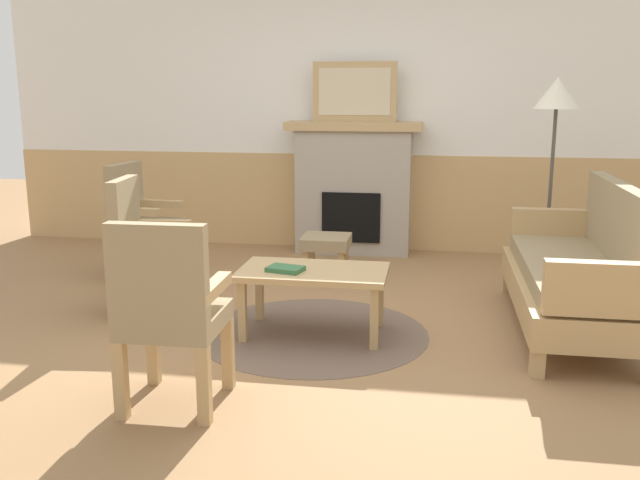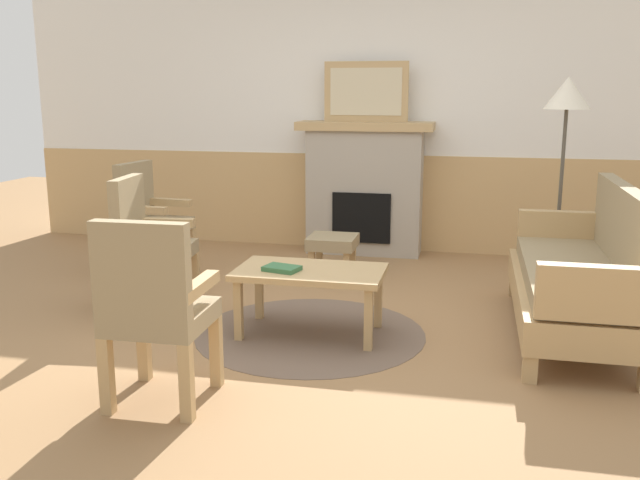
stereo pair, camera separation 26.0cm
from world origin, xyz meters
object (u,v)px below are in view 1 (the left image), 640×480
book_on_table (285,269)px  armchair_near_fireplace (140,216)px  fireplace (354,187)px  armchair_front_left (169,307)px  coffee_table (313,277)px  floor_lamp_by_couch (556,106)px  footstool (326,245)px  framed_picture (355,92)px  couch (578,273)px  armchair_by_window_left (144,241)px

book_on_table → armchair_near_fireplace: size_ratio=0.23×
fireplace → armchair_front_left: bearing=-97.8°
fireplace → coffee_table: bearing=-89.5°
fireplace → book_on_table: bearing=-93.4°
coffee_table → armchair_near_fireplace: 2.01m
fireplace → armchair_front_left: (-0.49, -3.59, -0.11)m
armchair_front_left → floor_lamp_by_couch: size_ratio=0.58×
book_on_table → footstool: size_ratio=0.56×
coffee_table → floor_lamp_by_couch: size_ratio=0.57×
coffee_table → armchair_front_left: bearing=-112.9°
framed_picture → couch: framed_picture is taller
coffee_table → book_on_table: size_ratio=4.31×
framed_picture → footstool: bearing=-96.9°
armchair_by_window_left → couch: bearing=2.8°
framed_picture → armchair_by_window_left: (-1.23, -2.18, -1.02)m
armchair_near_fireplace → armchair_front_left: size_ratio=1.00×
fireplace → footstool: fireplace is taller
framed_picture → fireplace: bearing=-90.0°
fireplace → floor_lamp_by_couch: bearing=-24.5°
book_on_table → floor_lamp_by_couch: size_ratio=0.13×
book_on_table → armchair_near_fireplace: (-1.51, 1.18, 0.08)m
armchair_front_left → book_on_table: bearing=73.2°
coffee_table → floor_lamp_by_couch: floor_lamp_by_couch is taller
coffee_table → footstool: coffee_table is taller
fireplace → floor_lamp_by_couch: (1.72, -0.79, 0.80)m
framed_picture → floor_lamp_by_couch: (1.72, -0.79, -0.11)m
footstool → armchair_near_fireplace: 1.59m
armchair_near_fireplace → armchair_by_window_left: size_ratio=1.00×
fireplace → framed_picture: bearing=90.0°
framed_picture → armchair_near_fireplace: size_ratio=0.82×
fireplace → armchair_by_window_left: 2.50m
couch → framed_picture: bearing=130.5°
armchair_by_window_left → floor_lamp_by_couch: (2.95, 1.39, 0.91)m
coffee_table → book_on_table: bearing=-155.1°
framed_picture → couch: 2.91m
floor_lamp_by_couch → couch: bearing=-89.5°
couch → fireplace: bearing=130.5°
book_on_table → armchair_front_left: armchair_front_left is taller
book_on_table → armchair_front_left: (-0.34, -1.12, 0.08)m
framed_picture → armchair_near_fireplace: 2.33m
armchair_near_fireplace → armchair_front_left: (1.17, -2.30, 0.00)m
couch → book_on_table: size_ratio=8.09×
couch → armchair_by_window_left: (-2.96, -0.15, 0.14)m
coffee_table → floor_lamp_by_couch: (1.70, 1.60, 1.06)m
armchair_near_fireplace → fireplace: bearing=37.8°
armchair_front_left → coffee_table: bearing=67.1°
couch → armchair_front_left: bearing=-145.0°
fireplace → floor_lamp_by_couch: 2.05m
fireplace → book_on_table: (-0.15, -2.46, -0.20)m
couch → book_on_table: 1.93m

